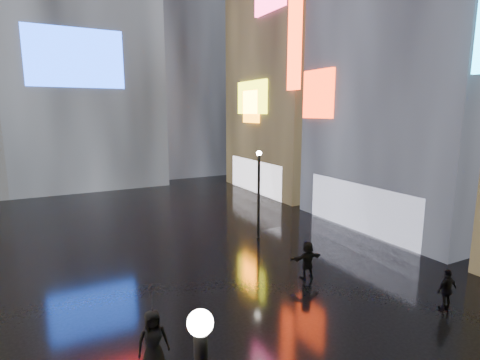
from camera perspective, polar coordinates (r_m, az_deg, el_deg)
ground at (r=21.76m, az=-10.00°, el=-9.65°), size 140.00×140.00×0.00m
building_right_far at (r=37.46m, az=9.42°, el=20.34°), size 10.28×12.00×28.00m
tower_flank_right at (r=48.94m, az=-9.97°, el=21.53°), size 12.00×12.00×34.00m
lamp_far at (r=21.81m, az=2.86°, el=-1.41°), size 0.30×0.30×5.20m
pedestrian_3 at (r=16.59m, az=28.99°, el=-14.41°), size 0.96×0.47×1.59m
pedestrian_4 at (r=11.91m, az=-13.12°, el=-22.79°), size 0.93×0.62×1.85m
pedestrian_5 at (r=17.37m, az=10.23°, el=-11.90°), size 1.62×0.63×1.71m
umbrella_2 at (r=11.25m, az=-13.41°, el=-17.12°), size 1.21×1.20×0.79m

